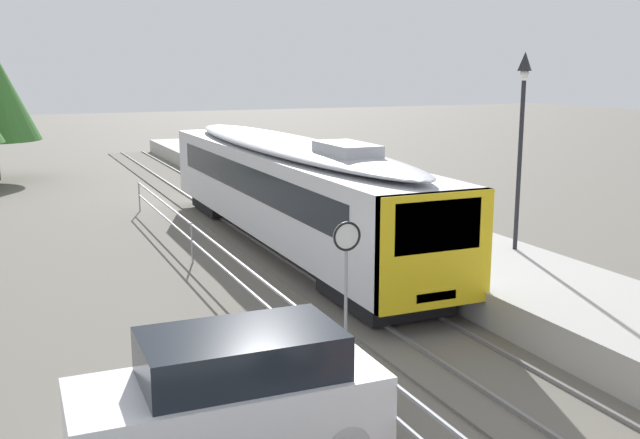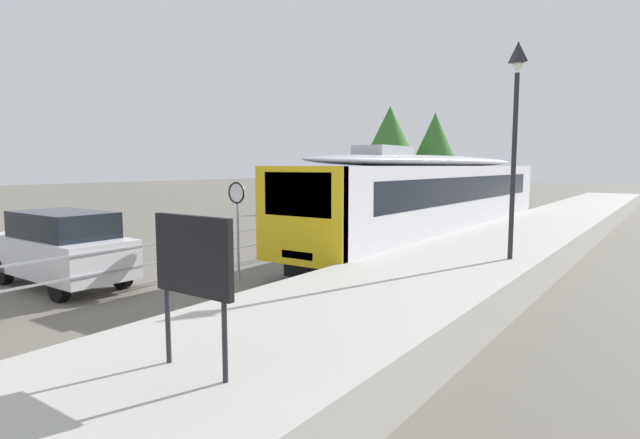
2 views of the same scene
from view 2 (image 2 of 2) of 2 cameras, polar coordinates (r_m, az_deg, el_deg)
The scene contains 12 objects.
ground_plane at distance 22.60m, azimuth 6.28°, elevation -2.22°, with size 160.00×160.00×0.00m, color #6B665B.
track_rails at distance 21.31m, azimuth 13.34°, elevation -2.76°, with size 3.20×60.00×0.14m.
commuter_train at distance 20.62m, azimuth 12.95°, elevation 2.85°, with size 2.82×18.12×3.74m.
station_platform at distance 20.27m, azimuth 21.91°, elevation -2.30°, with size 3.90×60.00×0.90m, color #B7B5AD.
platform_lamp_mid_platform at distance 13.60m, azimuth 21.17°, elevation 11.48°, with size 0.34×0.34×5.35m.
platform_notice_board at distance 5.86m, azimuth -14.09°, elevation -4.56°, with size 1.20×0.08×1.80m.
speed_limit_sign at distance 14.28m, azimuth -9.34°, elevation 1.49°, with size 0.61×0.10×2.81m.
carpark_fence at distance 14.89m, azimuth -13.95°, elevation -3.14°, with size 0.06×36.06×1.25m.
parked_suv_white at distance 15.26m, azimuth -27.10°, elevation -2.83°, with size 4.63×1.96×2.04m.
tree_behind_carpark at distance 40.32m, azimuth 7.87°, elevation 8.66°, with size 5.37×5.37×7.85m.
tree_behind_station_far at distance 42.79m, azimuth 12.78°, elevation 8.03°, with size 4.85×4.85×7.52m.
tree_distant_left at distance 41.74m, azimuth 7.71°, elevation 7.83°, with size 4.85×4.85×6.78m.
Camera 2 is at (7.90, 2.47, 3.25)m, focal length 28.43 mm.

